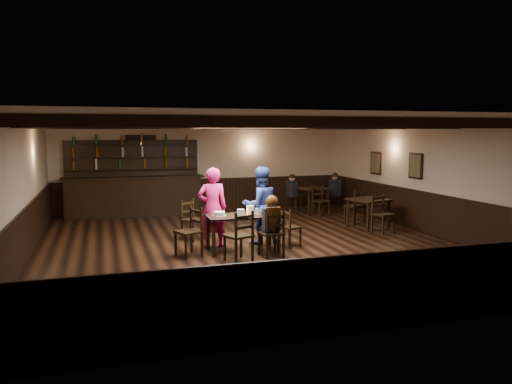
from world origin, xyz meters
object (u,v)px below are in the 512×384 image
object	(u,v)px
dining_table	(243,219)
chair_near_right	(273,230)
man_blue	(260,205)
chair_near_left	(241,232)
cake	(219,214)
woman_pink	(212,208)
bar_counter	(134,191)

from	to	relation	value
dining_table	chair_near_right	xyz separation A→B (m)	(0.43, -0.65, -0.13)
man_blue	dining_table	bearing A→B (deg)	39.40
chair_near_left	chair_near_right	world-z (taller)	chair_near_left
chair_near_left	cake	world-z (taller)	chair_near_left
dining_table	chair_near_left	distance (m)	0.86
dining_table	chair_near_right	distance (m)	0.79
dining_table	chair_near_right	world-z (taller)	chair_near_right
dining_table	woman_pink	xyz separation A→B (m)	(-0.52, 0.53, 0.19)
woman_pink	man_blue	size ratio (longest dim) A/B	1.01
chair_near_right	woman_pink	distance (m)	1.55
cake	bar_counter	xyz separation A→B (m)	(-1.36, 5.17, -0.07)
dining_table	chair_near_left	xyz separation A→B (m)	(-0.26, -0.81, -0.09)
chair_near_right	cake	xyz separation A→B (m)	(-0.92, 0.70, 0.26)
dining_table	man_blue	bearing A→B (deg)	45.80
chair_near_left	cake	size ratio (longest dim) A/B	3.40
woman_pink	bar_counter	xyz separation A→B (m)	(-1.33, 4.67, -0.13)
cake	woman_pink	bearing A→B (deg)	93.82
chair_near_left	man_blue	size ratio (longest dim) A/B	0.57
chair_near_right	dining_table	bearing A→B (deg)	123.23
chair_near_right	woman_pink	bearing A→B (deg)	128.59
chair_near_left	man_blue	world-z (taller)	man_blue
woman_pink	bar_counter	distance (m)	4.86
dining_table	bar_counter	distance (m)	5.53
chair_near_right	cake	world-z (taller)	chair_near_right
dining_table	bar_counter	size ratio (longest dim) A/B	0.37
man_blue	cake	world-z (taller)	man_blue
dining_table	bar_counter	xyz separation A→B (m)	(-1.85, 5.21, 0.06)
woman_pink	dining_table	bearing A→B (deg)	139.30
dining_table	woman_pink	size ratio (longest dim) A/B	0.87
chair_near_right	man_blue	world-z (taller)	man_blue
man_blue	bar_counter	size ratio (longest dim) A/B	0.42
chair_near_left	woman_pink	xyz separation A→B (m)	(-0.26, 1.34, 0.29)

